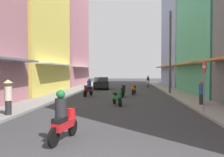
{
  "coord_description": "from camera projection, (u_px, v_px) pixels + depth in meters",
  "views": [
    {
      "loc": [
        0.82,
        -3.93,
        2.12
      ],
      "look_at": [
        -0.63,
        15.66,
        1.52
      ],
      "focal_mm": 37.2,
      "sensor_mm": 36.0,
      "label": 1
    }
  ],
  "objects": [
    {
      "name": "pedestrian_crossing",
      "position": [
        170.0,
        82.0,
        28.08
      ],
      "size": [
        0.34,
        0.34,
        1.66
      ],
      "color": "#334C8C",
      "rests_on": "ground"
    },
    {
      "name": "motorbike_maroon",
      "position": [
        88.0,
        88.0,
        19.78
      ],
      "size": [
        0.66,
        1.78,
        1.58
      ],
      "color": "black",
      "rests_on": "ground"
    },
    {
      "name": "building_right_mid",
      "position": [
        222.0,
        9.0,
        21.52
      ],
      "size": [
        7.05,
        11.63,
        15.87
      ],
      "color": "#4CB28C",
      "rests_on": "ground"
    },
    {
      "name": "building_left_mid",
      "position": [
        26.0,
        35.0,
        22.96
      ],
      "size": [
        7.05,
        11.13,
        11.47
      ],
      "color": "#EFD159",
      "rests_on": "ground"
    },
    {
      "name": "pedestrian_far",
      "position": [
        202.0,
        93.0,
        14.04
      ],
      "size": [
        0.34,
        0.34,
        1.61
      ],
      "color": "#262628",
      "rests_on": "ground"
    },
    {
      "name": "ground_plane",
      "position": [
        120.0,
        94.0,
        21.97
      ],
      "size": [
        96.71,
        96.71,
        0.0
      ],
      "primitive_type": "plane",
      "color": "#38383A"
    },
    {
      "name": "building_left_far",
      "position": [
        62.0,
        35.0,
        35.52
      ],
      "size": [
        7.05,
        12.65,
        15.52
      ],
      "color": "#B7727F",
      "rests_on": "ground"
    },
    {
      "name": "parked_car",
      "position": [
        101.0,
        83.0,
        28.0
      ],
      "size": [
        2.12,
        4.24,
        1.45
      ],
      "color": "black",
      "rests_on": "ground"
    },
    {
      "name": "sidewalk_right",
      "position": [
        178.0,
        94.0,
        21.57
      ],
      "size": [
        2.05,
        51.96,
        0.12
      ],
      "primitive_type": "cube",
      "color": "#9E9991",
      "rests_on": "ground"
    },
    {
      "name": "sidewalk_left",
      "position": [
        65.0,
        93.0,
        22.36
      ],
      "size": [
        2.05,
        51.96,
        0.12
      ],
      "primitive_type": "cube",
      "color": "gray",
      "rests_on": "ground"
    },
    {
      "name": "motorbike_red",
      "position": [
        64.0,
        118.0,
        7.04
      ],
      "size": [
        0.61,
        1.79,
        1.58
      ],
      "color": "black",
      "rests_on": "ground"
    },
    {
      "name": "motorbike_black",
      "position": [
        123.0,
        91.0,
        19.28
      ],
      "size": [
        0.55,
        1.81,
        0.96
      ],
      "color": "black",
      "rests_on": "ground"
    },
    {
      "name": "street_sign_no_entry",
      "position": [
        204.0,
        80.0,
        11.44
      ],
      "size": [
        0.07,
        0.6,
        2.65
      ],
      "color": "gray",
      "rests_on": "ground"
    },
    {
      "name": "building_right_far",
      "position": [
        188.0,
        32.0,
        33.91
      ],
      "size": [
        7.05,
        12.47,
        15.78
      ],
      "color": "#8CA5CC",
      "rests_on": "ground"
    },
    {
      "name": "motorbike_white",
      "position": [
        148.0,
        82.0,
        31.19
      ],
      "size": [
        0.55,
        1.81,
        1.58
      ],
      "color": "black",
      "rests_on": "ground"
    },
    {
      "name": "utility_pole",
      "position": [
        170.0,
        52.0,
        21.44
      ],
      "size": [
        0.2,
        1.2,
        7.68
      ],
      "color": "#4C4C4F",
      "rests_on": "ground"
    },
    {
      "name": "pedestrian_midway",
      "position": [
        8.0,
        96.0,
        10.68
      ],
      "size": [
        0.44,
        0.44,
        1.75
      ],
      "color": "#262628",
      "rests_on": "ground"
    },
    {
      "name": "motorbike_green",
      "position": [
        117.0,
        97.0,
        14.47
      ],
      "size": [
        0.77,
        1.73,
        0.96
      ],
      "color": "black",
      "rests_on": "ground"
    },
    {
      "name": "motorbike_orange",
      "position": [
        134.0,
        89.0,
        21.29
      ],
      "size": [
        0.6,
        1.79,
        0.96
      ],
      "color": "black",
      "rests_on": "ground"
    }
  ]
}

